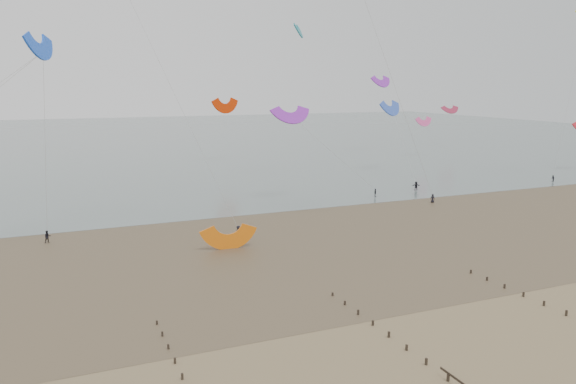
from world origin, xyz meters
The scene contains 5 objects.
ground centered at (0.00, 0.00, 0.00)m, with size 500.00×500.00×0.00m, color brown.
sea_and_shore centered at (-4.08, 34.40, 0.01)m, with size 500.00×665.00×0.03m.
kitesurfers centered at (20.51, 49.53, 0.87)m, with size 133.90×21.66×1.89m.
grounded_kite centered at (-0.88, 32.45, 0.00)m, with size 6.36×3.33×4.85m, color orange, non-canonical shape.
kites_airborne centered at (-13.71, 92.16, 22.61)m, with size 241.73×111.48×40.70m.
Camera 1 is at (-21.70, -36.77, 21.51)m, focal length 35.00 mm.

